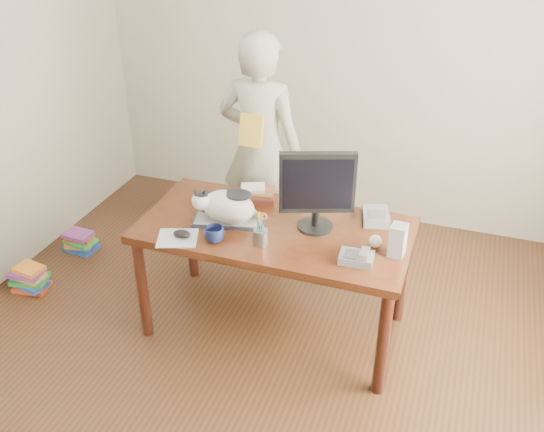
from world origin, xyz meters
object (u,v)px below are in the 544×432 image
Objects in this scene: book_stack at (255,194)px; mouse at (182,234)px; desk at (279,241)px; calculator at (376,216)px; keyboard at (229,222)px; speaker at (398,240)px; person at (260,149)px; monitor at (317,187)px; book_pile_b at (80,241)px; coffee_mug at (214,234)px; cat at (226,205)px; pen_cup at (261,235)px; phone at (357,257)px; book_pile_a at (30,278)px; baseball at (375,241)px.

mouse is at bearing -127.76° from book_stack.
calculator is (0.55, 0.19, 0.18)m from desk.
keyboard is 1.00m from speaker.
monitor is at bearing 131.00° from person.
book_pile_b is at bearing 171.03° from desk.
coffee_mug is 0.98m from calculator.
book_pile_b is at bearing 150.57° from cat.
pen_cup is 0.55m from phone.
book_stack is (-0.95, 0.34, -0.05)m from speaker.
phone is at bearing -47.25° from book_stack.
book_pile_a is (-1.48, -0.15, -0.68)m from keyboard.
baseball reaches higher than book_pile_a.
keyboard is 0.82m from phone.
baseball is 2.46m from book_pile_a.
book_pile_a is (-1.75, -0.28, -0.51)m from desk.
cat is 0.85× the size of monitor.
keyboard is 0.30m from mouse.
baseball is 1.31m from person.
mouse is at bearing -26.89° from book_pile_b.
cat is 0.90m from person.
pen_cup is at bearing -81.30° from book_stack.
person is at bearing 83.97° from cat.
cat is at bearing -171.64° from keyboard.
book_stack reaches higher than book_pile_b.
pen_cup reaches higher than book_pile_b.
pen_cup is at bearing 177.44° from phone.
calculator is at bearing 19.17° from desk.
person is 1.86m from book_pile_a.
desk is at bearing 149.31° from phone.
baseball is 2.45m from book_pile_b.
book_pile_b is (-2.26, 0.55, -0.71)m from phone.
desk is 0.35m from pen_cup.
book_stack is at bearing 47.51° from mouse.
person is (-0.95, 0.57, 0.07)m from calculator.
speaker is 1.01m from book_stack.
desk is at bearing 12.55° from cat.
phone is at bearing 0.98° from pen_cup.
desk is 0.95× the size of person.
keyboard is at bearing -15.61° from book_pile_b.
baseball is at bearing 17.02° from pen_cup.
speaker is 0.14m from baseball.
monitor is 6.78× the size of baseball.
phone is 0.19m from baseball.
baseball is 0.30× the size of calculator.
baseball is at bearing -5.90° from mouse.
desk is at bearing 51.88° from coffee_mug.
desk is 5.92× the size of book_pile_a.
speaker is (0.74, 0.14, 0.04)m from pen_cup.
monitor is 0.46m from phone.
book_pile_b is at bearing 132.94° from mouse.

